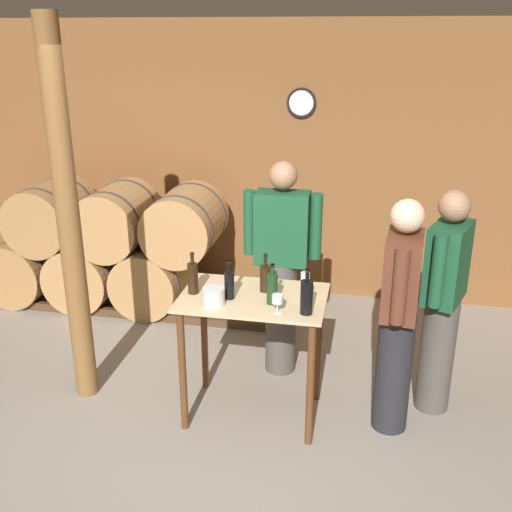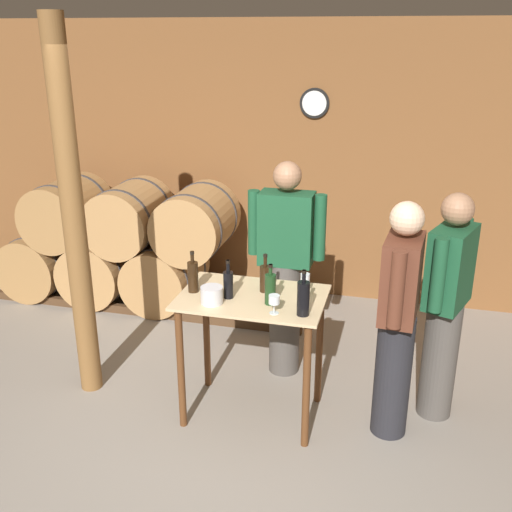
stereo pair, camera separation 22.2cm
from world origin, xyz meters
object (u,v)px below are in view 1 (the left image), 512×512
object	(u,v)px
wine_glass_near_center	(305,278)
wine_bottle_left	(229,284)
wooden_post	(69,223)
person_host	(282,265)
wine_glass_near_left	(278,300)
wine_bottle_far_right	(307,297)
person_visitor_bearded	(399,314)
wine_bottle_center	(265,277)
wine_bottle_right	(272,288)
person_visitor_with_scarf	(443,299)
wine_bottle_far_left	(193,277)
ice_bucket	(214,296)

from	to	relation	value
wine_glass_near_center	wine_bottle_left	bearing A→B (deg)	-157.37
wooden_post	person_host	world-z (taller)	wooden_post
wooden_post	wine_glass_near_left	bearing A→B (deg)	-8.82
wine_bottle_far_right	person_visitor_bearded	world-z (taller)	person_visitor_bearded
wine_bottle_far_right	wine_bottle_center	bearing A→B (deg)	137.07
wine_glass_near_left	person_host	distance (m)	0.86
wine_bottle_right	person_visitor_with_scarf	distance (m)	1.20
wooden_post	wine_glass_near_center	xyz separation A→B (m)	(1.62, 0.12, -0.33)
wine_bottle_right	wine_bottle_far_right	bearing A→B (deg)	-24.45
wine_bottle_far_left	wine_bottle_center	distance (m)	0.49
wine_glass_near_center	wine_bottle_far_right	bearing A→B (deg)	-81.73
wooden_post	person_visitor_bearded	xyz separation A→B (m)	(2.24, 0.02, -0.49)
wine_bottle_center	wine_glass_near_center	bearing A→B (deg)	7.57
ice_bucket	person_host	world-z (taller)	person_host
wooden_post	wine_bottle_left	world-z (taller)	wooden_post
wine_bottle_left	person_visitor_bearded	xyz separation A→B (m)	(1.10, 0.10, -0.16)
wine_bottle_left	wine_bottle_right	distance (m)	0.29
wine_glass_near_center	person_host	world-z (taller)	person_host
wine_bottle_left	wine_bottle_far_right	size ratio (longest dim) A/B	0.89
wine_bottle_left	ice_bucket	bearing A→B (deg)	-126.22
wine_glass_near_center	person_visitor_bearded	world-z (taller)	person_visitor_bearded
wine_glass_near_center	wooden_post	bearing A→B (deg)	-175.71
wooden_post	person_host	size ratio (longest dim) A/B	1.58
wine_bottle_center	wine_bottle_far_right	distance (m)	0.43
wine_bottle_far_right	person_host	bearing A→B (deg)	108.97
wine_bottle_far_left	wine_glass_near_center	xyz separation A→B (m)	(0.74, 0.16, -0.01)
wooden_post	wine_glass_near_left	world-z (taller)	wooden_post
wine_bottle_left	wine_bottle_far_left	bearing A→B (deg)	172.02
wooden_post	wine_glass_near_left	xyz separation A→B (m)	(1.49, -0.23, -0.34)
wooden_post	ice_bucket	bearing A→B (deg)	-9.87
person_host	person_visitor_bearded	xyz separation A→B (m)	(0.86, -0.60, -0.04)
wine_bottle_right	wine_glass_near_left	xyz separation A→B (m)	(0.06, -0.13, -0.02)
wine_bottle_far_left	wine_bottle_left	world-z (taller)	wine_bottle_far_left
wine_bottle_right	wine_bottle_far_right	size ratio (longest dim) A/B	0.91
wine_bottle_far_left	ice_bucket	size ratio (longest dim) A/B	2.00
wine_bottle_center	ice_bucket	size ratio (longest dim) A/B	1.85
wine_bottle_far_right	person_host	distance (m)	0.88
wine_glass_near_center	person_visitor_bearded	bearing A→B (deg)	-9.09
wine_bottle_far_right	wine_bottle_left	bearing A→B (deg)	166.21
person_host	person_visitor_bearded	bearing A→B (deg)	-34.75
wine_bottle_center	person_visitor_bearded	size ratio (longest dim) A/B	0.16
wooden_post	wine_bottle_center	bearing A→B (deg)	3.64
wine_bottle_far_right	wine_glass_near_center	xyz separation A→B (m)	(-0.05, 0.33, -0.01)
ice_bucket	person_host	size ratio (longest dim) A/B	0.09
ice_bucket	wine_bottle_right	bearing A→B (deg)	13.09
wine_bottle_far_left	wooden_post	bearing A→B (deg)	177.35
wooden_post	person_visitor_bearded	size ratio (longest dim) A/B	1.66
person_visitor_with_scarf	wine_bottle_far_left	bearing A→B (deg)	-167.91
person_visitor_bearded	wine_bottle_far_left	bearing A→B (deg)	-177.37
wine_bottle_right	ice_bucket	bearing A→B (deg)	-166.91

